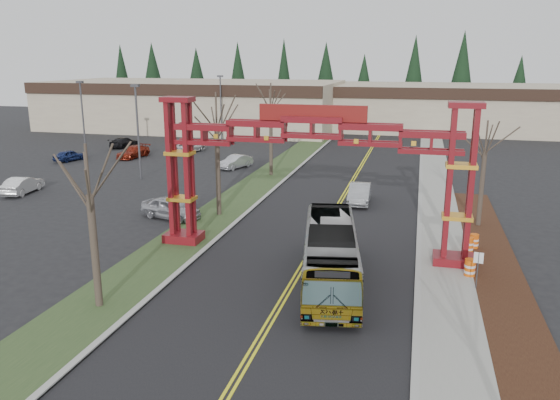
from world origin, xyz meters
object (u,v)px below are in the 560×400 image
(bare_tree_median_mid, at_px, (217,126))
(bare_tree_median_far, at_px, (271,107))
(barrel_north, at_px, (474,242))
(bare_tree_right_far, at_px, (485,152))
(parked_car_mid_a, at_px, (133,152))
(parked_car_mid_b, at_px, (70,155))
(retail_building_east, at_px, (449,107))
(bare_tree_median_near, at_px, (90,196))
(parked_car_far_b, at_px, (190,147))
(light_pole_mid, at_px, (83,114))
(parked_car_far_a, at_px, (236,162))
(barrel_south, at_px, (470,269))
(street_sign, at_px, (478,263))
(parked_car_near_b, at_px, (22,185))
(retail_building_west, at_px, (195,105))
(light_pole_far, at_px, (221,103))
(transit_bus, at_px, (330,254))
(parked_car_far_c, at_px, (124,142))
(parked_car_near_a, at_px, (171,208))
(gateway_arch, at_px, (312,152))
(light_pole_near, at_px, (138,125))
(barrel_mid, at_px, (468,246))

(bare_tree_median_mid, height_order, bare_tree_median_far, bare_tree_median_far)
(barrel_north, bearing_deg, bare_tree_right_far, 82.06)
(parked_car_mid_a, relative_size, parked_car_mid_b, 1.27)
(retail_building_east, height_order, bare_tree_median_near, bare_tree_median_near)
(parked_car_far_b, relative_size, light_pole_mid, 0.51)
(light_pole_mid, bearing_deg, retail_building_east, 43.07)
(bare_tree_right_far, bearing_deg, parked_car_mid_a, 153.20)
(bare_tree_median_far, bearing_deg, parked_car_far_a, 150.56)
(barrel_south, bearing_deg, bare_tree_median_near, -155.11)
(parked_car_mid_a, xyz_separation_m, street_sign, (34.80, -29.30, 0.75))
(parked_car_near_b, bearing_deg, bare_tree_median_near, 128.04)
(light_pole_mid, bearing_deg, retail_building_west, 88.80)
(barrel_south, bearing_deg, retail_building_east, 88.84)
(parked_car_mid_a, height_order, parked_car_far_a, parked_car_far_a)
(parked_car_far_b, bearing_deg, light_pole_far, -73.23)
(bare_tree_median_far, height_order, street_sign, bare_tree_median_far)
(parked_car_near_b, distance_m, parked_car_far_a, 20.27)
(transit_bus, bearing_deg, parked_car_far_c, 121.84)
(retail_building_west, distance_m, parked_car_far_b, 24.42)
(transit_bus, distance_m, parked_car_near_a, 15.42)
(gateway_arch, distance_m, retail_building_west, 61.78)
(light_pole_near, bearing_deg, parked_car_mid_b, 151.57)
(parked_car_near_b, relative_size, barrel_north, 4.54)
(parked_car_near_b, xyz_separation_m, light_pole_near, (6.93, 7.51, 4.37))
(light_pole_mid, xyz_separation_m, street_sign, (39.53, -27.21, -3.59))
(retail_building_west, height_order, retail_building_east, retail_building_west)
(light_pole_mid, bearing_deg, parked_car_far_c, 91.19)
(parked_car_near_a, xyz_separation_m, parked_car_mid_b, (-20.70, 17.92, -0.14))
(parked_car_mid_b, bearing_deg, bare_tree_median_far, -168.40)
(parked_car_near_b, bearing_deg, parked_car_mid_a, -99.56)
(bare_tree_median_mid, bearing_deg, bare_tree_median_near, -90.00)
(gateway_arch, height_order, bare_tree_median_mid, gateway_arch)
(parked_car_far_b, xyz_separation_m, parked_car_far_c, (-9.59, 1.21, 0.03))
(parked_car_far_b, distance_m, light_pole_mid, 12.77)
(bare_tree_median_mid, xyz_separation_m, bare_tree_right_far, (18.00, 1.73, -1.38))
(bare_tree_right_far, bearing_deg, barrel_north, -97.94)
(parked_car_mid_a, xyz_separation_m, parked_car_far_c, (-4.91, 6.54, -0.03))
(transit_bus, bearing_deg, bare_tree_median_near, -161.07)
(parked_car_far_b, height_order, light_pole_near, light_pole_near)
(transit_bus, distance_m, street_sign, 7.15)
(retail_building_west, bearing_deg, light_pole_near, -74.52)
(bare_tree_median_mid, height_order, bare_tree_right_far, bare_tree_median_mid)
(transit_bus, relative_size, parked_car_far_b, 2.44)
(bare_tree_median_near, distance_m, bare_tree_median_far, 29.97)
(parked_car_far_a, relative_size, parked_car_far_b, 0.93)
(light_pole_near, bearing_deg, light_pole_far, 93.66)
(retail_building_east, height_order, parked_car_far_a, retail_building_east)
(barrel_mid, relative_size, barrel_north, 1.07)
(bare_tree_right_far, relative_size, barrel_south, 6.93)
(parked_car_far_b, bearing_deg, parked_car_near_b, 94.59)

